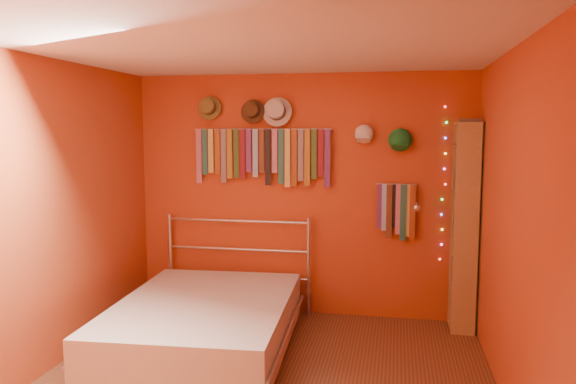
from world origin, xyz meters
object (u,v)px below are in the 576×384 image
Objects in this scene: tie_rack at (263,153)px; bookshelf at (469,226)px; reading_lamp at (416,207)px; bed at (204,323)px.

bookshelf reaches higher than tie_rack.
tie_rack is 4.65× the size of reading_lamp.
reading_lamp is 0.52m from bookshelf.
tie_rack is 0.67× the size of bed.
bookshelf is (0.50, 0.02, -0.17)m from reading_lamp.
tie_rack is at bearing 173.58° from reading_lamp.
bookshelf reaches higher than reading_lamp.
reading_lamp is 0.16× the size of bookshelf.
tie_rack reaches higher than reading_lamp.
bookshelf is at bearing 2.40° from reading_lamp.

